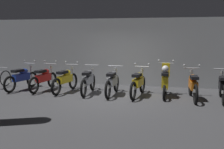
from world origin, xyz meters
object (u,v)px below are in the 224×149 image
Objects in this scene: motorbike_slot_5 at (138,83)px; motorbike_slot_8 at (223,86)px; motorbike_slot_0 at (22,77)px; motorbike_slot_1 at (44,78)px; motorbike_slot_6 at (165,81)px; motorbike_slot_7 at (193,85)px; motorbike_slot_4 at (112,82)px; motorbike_slot_3 at (88,80)px; motorbike_slot_2 at (65,79)px.

motorbike_slot_5 is 2.84m from motorbike_slot_8.
motorbike_slot_0 and motorbike_slot_5 have the same top height.
motorbike_slot_6 is at bearing -0.36° from motorbike_slot_1.
motorbike_slot_1 is at bearing 177.68° from motorbike_slot_7.
motorbike_slot_1 is 1.00× the size of motorbike_slot_4.
motorbike_slot_6 is 0.97m from motorbike_slot_7.
motorbike_slot_5 reaches higher than motorbike_slot_4.
motorbike_slot_4 is 3.79m from motorbike_slot_8.
motorbike_slot_1 is 1.89m from motorbike_slot_3.
motorbike_slot_8 is at bearing -0.47° from motorbike_slot_4.
motorbike_slot_3 is 1.00× the size of motorbike_slot_5.
motorbike_slot_5 is at bearing 178.20° from motorbike_slot_7.
motorbike_slot_1 is 1.00× the size of motorbike_slot_2.
motorbike_slot_4 is at bearing -175.51° from motorbike_slot_6.
motorbike_slot_0 is at bearing 177.94° from motorbike_slot_4.
motorbike_slot_2 is (0.95, -0.07, 0.00)m from motorbike_slot_1.
motorbike_slot_0 is at bearing 178.45° from motorbike_slot_5.
motorbike_slot_0 is at bearing 178.74° from motorbike_slot_8.
motorbike_slot_8 is at bearing -5.41° from motorbike_slot_6.
motorbike_slot_7 is (4.73, -0.16, 0.00)m from motorbike_slot_2.
motorbike_slot_1 is at bearing 178.19° from motorbike_slot_8.
motorbike_slot_3 is at bearing -2.24° from motorbike_slot_2.
motorbike_slot_1 is at bearing 175.65° from motorbike_slot_2.
motorbike_slot_4 is at bearing -179.53° from motorbike_slot_5.
motorbike_slot_3 and motorbike_slot_4 have the same top height.
motorbike_slot_0 is 3.78m from motorbike_slot_4.
motorbike_slot_2 is 3.78m from motorbike_slot_6.
motorbike_slot_7 reaches higher than motorbike_slot_4.
motorbike_slot_8 is (7.57, -0.17, -0.00)m from motorbike_slot_0.
motorbike_slot_2 reaches higher than motorbike_slot_8.
motorbike_slot_6 is at bearing 4.49° from motorbike_slot_4.
motorbike_slot_4 is 1.00× the size of motorbike_slot_5.
motorbike_slot_2 is 1.16× the size of motorbike_slot_6.
motorbike_slot_5 is 0.96m from motorbike_slot_6.
motorbike_slot_7 is 0.95m from motorbike_slot_8.
motorbike_slot_7 reaches higher than motorbike_slot_3.
motorbike_slot_7 is at bearing -1.62° from motorbike_slot_0.
motorbike_slot_8 is (6.62, -0.21, -0.00)m from motorbike_slot_1.
motorbike_slot_0 and motorbike_slot_1 have the same top height.
motorbike_slot_2 is 5.68m from motorbike_slot_8.
motorbike_slot_0 is 0.99× the size of motorbike_slot_8.
motorbike_slot_3 is at bearing 175.79° from motorbike_slot_4.
motorbike_slot_2 reaches higher than motorbike_slot_4.
motorbike_slot_7 is (6.62, -0.19, 0.00)m from motorbike_slot_0.
motorbike_slot_6 is (2.84, 0.08, 0.08)m from motorbike_slot_3.
motorbike_slot_0 is at bearing 178.38° from motorbike_slot_7.
motorbike_slot_5 is (1.90, -0.06, 0.00)m from motorbike_slot_3.
motorbike_slot_3 is (0.94, -0.04, -0.00)m from motorbike_slot_2.
motorbike_slot_0 is 7.57m from motorbike_slot_8.
motorbike_slot_5 is at bearing -1.87° from motorbike_slot_3.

